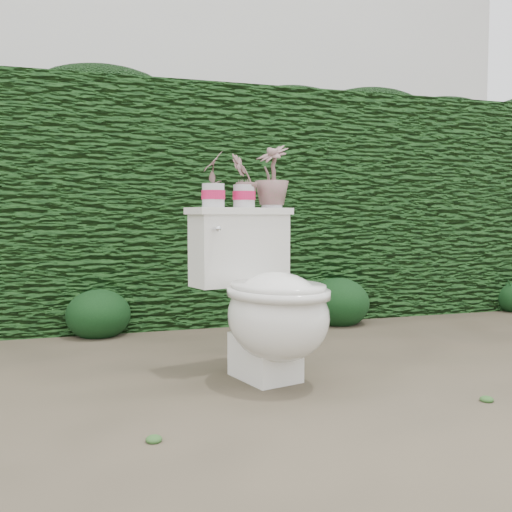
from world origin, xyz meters
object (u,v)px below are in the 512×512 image
object	(u,v)px
potted_plant_center	(244,182)
potted_plant_right	(272,178)
potted_plant_left	(213,181)
toilet	(267,301)

from	to	relation	value
potted_plant_center	potted_plant_right	size ratio (longest dim) A/B	0.82
potted_plant_left	potted_plant_center	size ratio (longest dim) A/B	1.01
toilet	potted_plant_right	bearing A→B (deg)	52.50
potted_plant_left	potted_plant_right	xyz separation A→B (m)	(0.32, 0.08, 0.03)
potted_plant_left	potted_plant_right	size ratio (longest dim) A/B	0.83
toilet	potted_plant_right	distance (m)	0.64
potted_plant_center	potted_plant_right	xyz separation A→B (m)	(0.15, 0.04, 0.03)
toilet	potted_plant_center	size ratio (longest dim) A/B	3.21
potted_plant_center	potted_plant_right	bearing A→B (deg)	177.65
potted_plant_left	potted_plant_center	xyz separation A→B (m)	(0.16, 0.04, -0.00)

